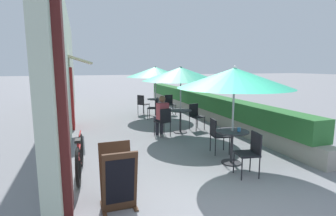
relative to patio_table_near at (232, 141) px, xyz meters
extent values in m
plane|color=gray|center=(-1.00, -1.50, -0.52)|extent=(120.00, 120.00, 0.00)
cube|color=#B2C1AD|center=(-3.55, 5.50, 1.58)|extent=(0.24, 14.00, 4.20)
cube|color=#4C1919|center=(-3.37, -0.90, 1.58)|extent=(0.12, 0.56, 4.20)
cube|color=maroon|center=(-3.39, 4.80, 0.53)|extent=(0.08, 0.96, 2.10)
cube|color=beige|center=(-3.08, 4.80, 1.83)|extent=(0.78, 1.80, 0.30)
cube|color=gray|center=(1.75, 5.40, -0.29)|extent=(0.44, 13.00, 0.45)
cube|color=#2D6B33|center=(1.75, 5.40, 0.21)|extent=(0.60, 12.35, 0.56)
cylinder|color=#28282D|center=(0.00, 0.00, -0.51)|extent=(0.44, 0.44, 0.02)
cylinder|color=#28282D|center=(0.00, 0.00, -0.15)|extent=(0.06, 0.06, 0.72)
cylinder|color=#28282D|center=(0.00, 0.00, 0.21)|extent=(0.72, 0.72, 0.02)
cylinder|color=#B7B7BC|center=(0.00, 0.00, 0.51)|extent=(0.04, 0.04, 2.06)
cone|color=#2DAD84|center=(0.00, 0.00, 1.38)|extent=(2.45, 2.45, 0.43)
sphere|color=#B7B7BC|center=(0.00, 0.00, 1.60)|extent=(0.07, 0.07, 0.07)
cube|color=black|center=(-0.10, -0.69, -0.07)|extent=(0.45, 0.45, 0.04)
cube|color=black|center=(0.08, -0.72, 0.14)|extent=(0.08, 0.38, 0.42)
cylinder|color=black|center=(-0.25, -0.49, -0.29)|extent=(0.02, 0.02, 0.45)
cylinder|color=black|center=(-0.30, -0.85, -0.29)|extent=(0.02, 0.02, 0.45)
cylinder|color=black|center=(0.10, -0.54, -0.29)|extent=(0.02, 0.02, 0.45)
cylinder|color=black|center=(0.05, -0.90, -0.29)|extent=(0.02, 0.02, 0.45)
cube|color=black|center=(0.10, 0.69, -0.07)|extent=(0.45, 0.45, 0.04)
cube|color=black|center=(-0.08, 0.72, 0.14)|extent=(0.08, 0.38, 0.42)
cylinder|color=black|center=(0.25, 0.49, -0.29)|extent=(0.02, 0.02, 0.45)
cylinder|color=black|center=(0.30, 0.85, -0.29)|extent=(0.02, 0.02, 0.45)
cylinder|color=black|center=(-0.10, 0.54, -0.29)|extent=(0.02, 0.02, 0.45)
cylinder|color=black|center=(-0.05, 0.90, -0.29)|extent=(0.02, 0.02, 0.45)
cylinder|color=teal|center=(0.10, -0.10, 0.27)|extent=(0.07, 0.07, 0.09)
cylinder|color=#28282D|center=(-0.08, 2.91, -0.51)|extent=(0.44, 0.44, 0.02)
cylinder|color=#28282D|center=(-0.08, 2.91, -0.15)|extent=(0.06, 0.06, 0.72)
cylinder|color=#28282D|center=(-0.08, 2.91, 0.21)|extent=(0.72, 0.72, 0.02)
cylinder|color=#B7B7BC|center=(-0.08, 2.91, 0.51)|extent=(0.04, 0.04, 2.06)
cone|color=#2DAD84|center=(-0.08, 2.91, 1.38)|extent=(2.45, 2.45, 0.43)
sphere|color=#B7B7BC|center=(-0.08, 2.91, 1.60)|extent=(0.07, 0.07, 0.07)
cube|color=black|center=(0.60, 3.10, -0.07)|extent=(0.49, 0.49, 0.04)
cube|color=black|center=(0.55, 3.27, 0.14)|extent=(0.37, 0.13, 0.42)
cylinder|color=black|center=(0.47, 2.87, -0.29)|extent=(0.02, 0.02, 0.45)
cylinder|color=black|center=(0.82, 2.97, -0.29)|extent=(0.02, 0.02, 0.45)
cylinder|color=black|center=(0.37, 3.22, -0.29)|extent=(0.02, 0.02, 0.45)
cylinder|color=black|center=(0.72, 3.32, -0.29)|extent=(0.02, 0.02, 0.45)
cube|color=black|center=(-0.76, 2.73, -0.07)|extent=(0.49, 0.49, 0.04)
cube|color=black|center=(-0.71, 2.55, 0.14)|extent=(0.37, 0.13, 0.42)
cylinder|color=black|center=(-0.63, 2.95, -0.29)|extent=(0.02, 0.02, 0.45)
cylinder|color=black|center=(-0.98, 2.85, -0.29)|extent=(0.02, 0.02, 0.45)
cylinder|color=black|center=(-0.53, 2.60, -0.29)|extent=(0.02, 0.02, 0.45)
cylinder|color=black|center=(-0.88, 2.50, -0.29)|extent=(0.02, 0.02, 0.45)
cylinder|color=#23232D|center=(-0.73, 2.92, -0.28)|extent=(0.11, 0.11, 0.47)
cylinder|color=#23232D|center=(-0.88, 2.88, -0.28)|extent=(0.11, 0.11, 0.47)
cube|color=#23232D|center=(-0.78, 2.81, 0.01)|extent=(0.38, 0.43, 0.12)
cube|color=#AD424C|center=(-0.75, 2.71, 0.26)|extent=(0.39, 0.30, 0.50)
sphere|color=brown|center=(-0.76, 2.73, 0.63)|extent=(0.20, 0.20, 0.20)
cylinder|color=#28282D|center=(-0.04, 5.96, -0.51)|extent=(0.44, 0.44, 0.02)
cylinder|color=#28282D|center=(-0.04, 5.96, -0.15)|extent=(0.06, 0.06, 0.72)
cylinder|color=#28282D|center=(-0.04, 5.96, 0.21)|extent=(0.72, 0.72, 0.02)
cylinder|color=#B7B7BC|center=(-0.04, 5.96, 0.51)|extent=(0.04, 0.04, 2.06)
cone|color=#2DAD84|center=(-0.04, 5.96, 1.38)|extent=(2.45, 2.45, 0.43)
sphere|color=#B7B7BC|center=(-0.04, 5.96, 1.60)|extent=(0.07, 0.07, 0.07)
cube|color=black|center=(0.66, 6.02, -0.07)|extent=(0.43, 0.43, 0.04)
cube|color=black|center=(0.64, 6.21, 0.14)|extent=(0.38, 0.06, 0.42)
cylinder|color=black|center=(0.49, 5.83, -0.29)|extent=(0.02, 0.02, 0.45)
cylinder|color=black|center=(0.85, 5.86, -0.29)|extent=(0.02, 0.02, 0.45)
cylinder|color=black|center=(0.46, 6.19, -0.29)|extent=(0.02, 0.02, 0.45)
cylinder|color=black|center=(0.82, 6.22, -0.29)|extent=(0.02, 0.02, 0.45)
cube|color=black|center=(-0.44, 6.54, -0.07)|extent=(0.56, 0.56, 0.04)
cube|color=black|center=(-0.59, 6.43, 0.14)|extent=(0.24, 0.33, 0.42)
cylinder|color=black|center=(-0.19, 6.49, -0.29)|extent=(0.02, 0.02, 0.45)
cylinder|color=black|center=(-0.40, 6.79, -0.29)|extent=(0.02, 0.02, 0.45)
cylinder|color=black|center=(-0.49, 6.29, -0.29)|extent=(0.02, 0.02, 0.45)
cylinder|color=black|center=(-0.69, 6.58, -0.29)|extent=(0.02, 0.02, 0.45)
cube|color=black|center=(-0.34, 5.33, -0.07)|extent=(0.53, 0.53, 0.04)
cube|color=black|center=(-0.17, 5.25, 0.14)|extent=(0.19, 0.36, 0.42)
cylinder|color=black|center=(-0.43, 5.57, -0.29)|extent=(0.02, 0.02, 0.45)
cylinder|color=black|center=(-0.58, 5.24, -0.29)|extent=(0.02, 0.02, 0.45)
cylinder|color=black|center=(-0.10, 5.42, -0.29)|extent=(0.02, 0.02, 0.45)
cylinder|color=black|center=(-0.25, 5.09, -0.29)|extent=(0.02, 0.02, 0.45)
torus|color=black|center=(-3.17, 0.90, -0.16)|extent=(0.10, 0.72, 0.72)
torus|color=black|center=(-3.22, -0.12, -0.16)|extent=(0.10, 0.72, 0.72)
cylinder|color=#B21E1E|center=(-3.20, 0.39, 0.04)|extent=(0.08, 0.80, 0.04)
cylinder|color=#B21E1E|center=(-3.21, 0.22, -0.14)|extent=(0.07, 0.58, 0.39)
cylinder|color=#B21E1E|center=(-3.21, 0.11, 0.15)|extent=(0.04, 0.04, 0.25)
cube|color=black|center=(-3.21, 0.11, 0.27)|extent=(0.11, 0.23, 0.05)
cylinder|color=#B21E1E|center=(-3.17, 0.86, 0.22)|extent=(0.06, 0.46, 0.03)
cube|color=#422819|center=(-2.65, -0.84, -0.03)|extent=(0.51, 0.24, 0.96)
cube|color=black|center=(-2.65, -0.82, -0.01)|extent=(0.41, 0.17, 0.72)
cube|color=#422819|center=(-2.64, -1.24, -0.03)|extent=(0.51, 0.24, 0.96)
cube|color=black|center=(-2.64, -1.26, -0.01)|extent=(0.41, 0.17, 0.72)
cube|color=#422819|center=(-2.42, -1.04, -0.51)|extent=(0.07, 0.48, 0.02)
cube|color=#422819|center=(-2.88, -1.05, -0.51)|extent=(0.07, 0.48, 0.02)
camera|label=1|loc=(-3.13, -4.84, 1.63)|focal=28.00mm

